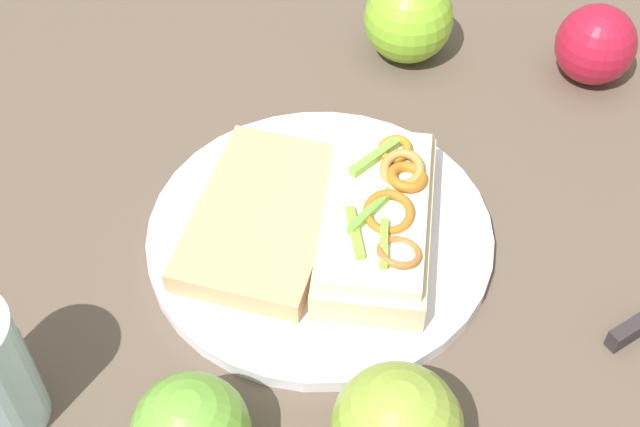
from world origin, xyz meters
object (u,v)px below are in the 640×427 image
sandwich (378,218)px  apple_1 (596,44)px  bread_slice_side (265,217)px  plate (320,236)px  apple_2 (409,18)px

sandwich → apple_1: 0.28m
bread_slice_side → apple_1: 0.34m
plate → apple_2: apple_2 is taller
bread_slice_side → apple_2: 0.25m
sandwich → apple_2: bearing=178.0°
bread_slice_side → apple_2: (0.20, -0.15, 0.02)m
apple_1 → apple_2: (0.05, 0.16, 0.00)m
plate → apple_2: (0.21, -0.11, 0.03)m
sandwich → bread_slice_side: (0.02, 0.08, -0.01)m
apple_1 → apple_2: bearing=72.8°
plate → apple_1: size_ratio=3.70×
bread_slice_side → apple_1: size_ratio=2.23×
sandwich → apple_2: 0.23m
bread_slice_side → apple_2: bearing=166.6°
sandwich → apple_2: (0.22, -0.06, 0.01)m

